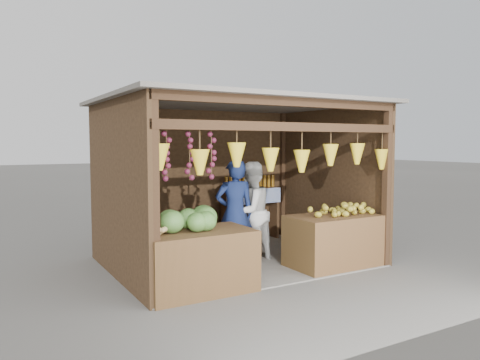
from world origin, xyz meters
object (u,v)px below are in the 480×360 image
Objects in this scene: counter_left at (197,261)px; counter_right at (334,241)px; vendor_seated at (132,216)px; man_standing at (235,213)px; woman_standing at (250,212)px.

counter_right is (2.42, 0.07, 0.00)m from counter_left.
counter_right is at bearing 1.60° from counter_left.
vendor_seated is at bearing 155.82° from counter_right.
man_standing is 1.60m from vendor_seated.
counter_right is 1.42m from woman_standing.
counter_right is at bearing 154.04° from vendor_seated.
counter_left is 1.43m from man_standing.
counter_right is 1.22× the size of vendor_seated.
counter_right is 3.19m from vendor_seated.
counter_left is at bearing 16.78° from woman_standing.
vendor_seated reaches higher than counter_right.
man_standing is (1.06, 0.86, 0.45)m from counter_left.
man_standing reaches higher than counter_right.
man_standing is at bearing 1.95° from woman_standing.
woman_standing is at bearing 34.88° from counter_left.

